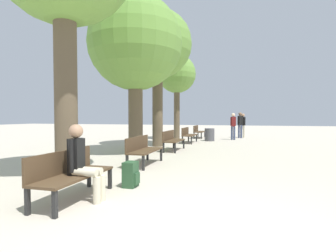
# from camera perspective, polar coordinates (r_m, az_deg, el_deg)

# --- Properties ---
(ground_plane) EXTENTS (80.00, 80.00, 0.00)m
(ground_plane) POSITION_cam_1_polar(r_m,az_deg,el_deg) (3.43, 4.72, -21.74)
(ground_plane) COLOR beige
(bench_row_0) EXTENTS (0.55, 1.63, 0.81)m
(bench_row_0) POSITION_cam_1_polar(r_m,az_deg,el_deg) (4.73, -20.57, -9.27)
(bench_row_0) COLOR #4C3823
(bench_row_0) RESTS_ON ground_plane
(bench_row_1) EXTENTS (0.55, 1.63, 0.81)m
(bench_row_1) POSITION_cam_1_polar(r_m,az_deg,el_deg) (7.61, -5.57, -4.89)
(bench_row_1) COLOR #4C3823
(bench_row_1) RESTS_ON ground_plane
(bench_row_2) EXTENTS (0.55, 1.63, 0.81)m
(bench_row_2) POSITION_cam_1_polar(r_m,az_deg,el_deg) (10.74, 0.89, -2.86)
(bench_row_2) COLOR #4C3823
(bench_row_2) RESTS_ON ground_plane
(bench_row_3) EXTENTS (0.55, 1.63, 0.81)m
(bench_row_3) POSITION_cam_1_polar(r_m,az_deg,el_deg) (13.95, 4.39, -1.74)
(bench_row_3) COLOR #4C3823
(bench_row_3) RESTS_ON ground_plane
(bench_row_4) EXTENTS (0.55, 1.63, 0.81)m
(bench_row_4) POSITION_cam_1_polar(r_m,az_deg,el_deg) (17.20, 6.58, -1.04)
(bench_row_4) COLOR #4C3823
(bench_row_4) RESTS_ON ground_plane
(tree_row_1) EXTENTS (3.46, 3.46, 5.82)m
(tree_row_1) POSITION_cam_1_polar(r_m,az_deg,el_deg) (10.13, -7.14, 17.19)
(tree_row_1) COLOR brown
(tree_row_1) RESTS_ON ground_plane
(tree_row_2) EXTENTS (3.18, 3.18, 6.34)m
(tree_row_2) POSITION_cam_1_polar(r_m,az_deg,el_deg) (12.67, -2.30, 17.06)
(tree_row_2) COLOR brown
(tree_row_2) RESTS_ON ground_plane
(tree_row_3) EXTENTS (2.28, 2.28, 5.10)m
(tree_row_3) POSITION_cam_1_polar(r_m,az_deg,el_deg) (16.02, 1.94, 10.98)
(tree_row_3) COLOR brown
(tree_row_3) RESTS_ON ground_plane
(person_seated) EXTENTS (0.60, 0.34, 1.26)m
(person_seated) POSITION_cam_1_polar(r_m,az_deg,el_deg) (4.56, -18.17, -7.13)
(person_seated) COLOR beige
(person_seated) RESTS_ON ground_plane
(backpack) EXTENTS (0.28, 0.30, 0.50)m
(backpack) POSITION_cam_1_polar(r_m,az_deg,el_deg) (5.29, -8.10, -10.41)
(backpack) COLOR #284C2D
(backpack) RESTS_ON ground_plane
(pedestrian_near) EXTENTS (0.32, 0.24, 1.59)m
(pedestrian_near) POSITION_cam_1_polar(r_m,az_deg,el_deg) (17.98, 16.00, 0.45)
(pedestrian_near) COLOR beige
(pedestrian_near) RESTS_ON ground_plane
(pedestrian_mid) EXTENTS (0.32, 0.24, 1.60)m
(pedestrian_mid) POSITION_cam_1_polar(r_m,az_deg,el_deg) (16.09, 14.00, 0.31)
(pedestrian_mid) COLOR #384260
(pedestrian_mid) RESTS_ON ground_plane
(pedestrian_far) EXTENTS (0.34, 0.29, 1.67)m
(pedestrian_far) POSITION_cam_1_polar(r_m,az_deg,el_deg) (17.61, 15.43, 0.56)
(pedestrian_far) COLOR #384260
(pedestrian_far) RESTS_ON ground_plane
(trash_bin) EXTENTS (0.56, 0.56, 0.72)m
(trash_bin) POSITION_cam_1_polar(r_m,az_deg,el_deg) (15.15, 9.03, -1.88)
(trash_bin) COLOR #4C4C51
(trash_bin) RESTS_ON ground_plane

